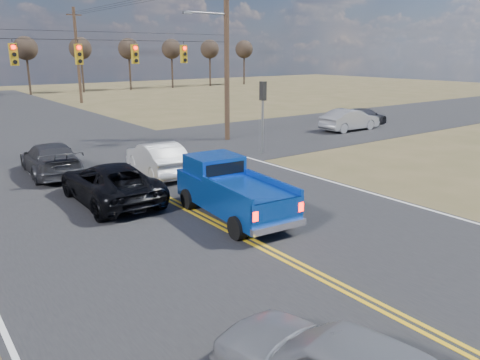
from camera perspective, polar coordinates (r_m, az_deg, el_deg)
ground at (r=11.36m, az=14.03°, el=-13.56°), size 160.00×160.00×0.00m
road_main at (r=18.76m, az=-10.07°, el=-1.66°), size 14.00×120.00×0.02m
road_cross at (r=25.96m, az=-18.06°, el=2.55°), size 120.00×12.00×0.02m
signal_gantry at (r=25.36m, az=-17.76°, el=13.86°), size 19.60×4.83×10.00m
utility_poles at (r=24.45m, az=-18.30°, el=14.17°), size 19.60×58.32×10.00m
treeline at (r=34.03m, az=-23.96°, el=14.56°), size 87.00×117.80×7.40m
pickup_truck at (r=15.66m, az=-1.08°, el=-1.26°), size 2.38×5.25×1.92m
black_suv at (r=17.92m, az=-15.56°, el=-0.32°), size 2.53×5.38×1.49m
white_car_queue at (r=21.48m, az=-10.02°, el=2.59°), size 2.14×4.75×1.51m
dgrey_car_queue at (r=22.78m, az=-22.08°, el=2.38°), size 2.46×5.25×1.48m
cross_car_east_near at (r=34.32m, az=13.23°, el=7.15°), size 1.67×4.68×1.54m
cross_car_east_far at (r=36.99m, az=14.80°, el=7.46°), size 2.33×4.76×1.33m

